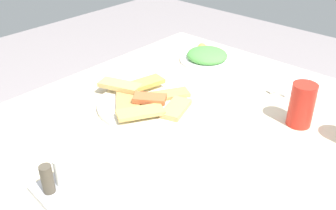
{
  "coord_description": "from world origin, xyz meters",
  "views": [
    {
      "loc": [
        0.7,
        0.57,
        1.32
      ],
      "look_at": [
        0.01,
        -0.05,
        0.77
      ],
      "focal_mm": 41.0,
      "sensor_mm": 36.0,
      "label": 1
    }
  ],
  "objects_px": {
    "pide_platter": "(146,102)",
    "condiment_caddy": "(55,183)",
    "dining_table": "(183,143)",
    "soda_can": "(302,105)",
    "paper_napkin": "(294,87)",
    "fork": "(289,84)",
    "salad_plate_greens": "(207,56)",
    "spoon": "(300,88)"
  },
  "relations": [
    {
      "from": "condiment_caddy",
      "to": "soda_can",
      "type": "bearing_deg",
      "value": 155.96
    },
    {
      "from": "fork",
      "to": "salad_plate_greens",
      "type": "bearing_deg",
      "value": -69.96
    },
    {
      "from": "salad_plate_greens",
      "to": "spoon",
      "type": "bearing_deg",
      "value": 92.91
    },
    {
      "from": "pide_platter",
      "to": "condiment_caddy",
      "type": "height_order",
      "value": "condiment_caddy"
    },
    {
      "from": "soda_can",
      "to": "paper_napkin",
      "type": "distance_m",
      "value": 0.23
    },
    {
      "from": "spoon",
      "to": "soda_can",
      "type": "bearing_deg",
      "value": 36.63
    },
    {
      "from": "paper_napkin",
      "to": "soda_can",
      "type": "bearing_deg",
      "value": 28.7
    },
    {
      "from": "dining_table",
      "to": "condiment_caddy",
      "type": "xyz_separation_m",
      "value": [
        0.4,
        -0.02,
        0.1
      ]
    },
    {
      "from": "dining_table",
      "to": "paper_napkin",
      "type": "xyz_separation_m",
      "value": [
        -0.39,
        0.14,
        0.08
      ]
    },
    {
      "from": "pide_platter",
      "to": "soda_can",
      "type": "relative_size",
      "value": 2.63
    },
    {
      "from": "dining_table",
      "to": "spoon",
      "type": "xyz_separation_m",
      "value": [
        -0.39,
        0.16,
        0.09
      ]
    },
    {
      "from": "salad_plate_greens",
      "to": "fork",
      "type": "height_order",
      "value": "salad_plate_greens"
    },
    {
      "from": "salad_plate_greens",
      "to": "condiment_caddy",
      "type": "relative_size",
      "value": 2.05
    },
    {
      "from": "salad_plate_greens",
      "to": "dining_table",
      "type": "bearing_deg",
      "value": 28.1
    },
    {
      "from": "salad_plate_greens",
      "to": "spoon",
      "type": "xyz_separation_m",
      "value": [
        -0.02,
        0.36,
        -0.01
      ]
    },
    {
      "from": "salad_plate_greens",
      "to": "fork",
      "type": "xyz_separation_m",
      "value": [
        -0.02,
        0.32,
        -0.01
      ]
    },
    {
      "from": "fork",
      "to": "spoon",
      "type": "distance_m",
      "value": 0.04
    },
    {
      "from": "dining_table",
      "to": "paper_napkin",
      "type": "distance_m",
      "value": 0.42
    },
    {
      "from": "soda_can",
      "to": "spoon",
      "type": "distance_m",
      "value": 0.22
    },
    {
      "from": "dining_table",
      "to": "condiment_caddy",
      "type": "bearing_deg",
      "value": -2.59
    },
    {
      "from": "dining_table",
      "to": "spoon",
      "type": "distance_m",
      "value": 0.43
    },
    {
      "from": "dining_table",
      "to": "paper_napkin",
      "type": "height_order",
      "value": "paper_napkin"
    },
    {
      "from": "salad_plate_greens",
      "to": "paper_napkin",
      "type": "xyz_separation_m",
      "value": [
        -0.02,
        0.34,
        -0.02
      ]
    },
    {
      "from": "pide_platter",
      "to": "fork",
      "type": "xyz_separation_m",
      "value": [
        -0.4,
        0.26,
        -0.01
      ]
    },
    {
      "from": "soda_can",
      "to": "spoon",
      "type": "height_order",
      "value": "soda_can"
    },
    {
      "from": "fork",
      "to": "condiment_caddy",
      "type": "height_order",
      "value": "condiment_caddy"
    },
    {
      "from": "spoon",
      "to": "condiment_caddy",
      "type": "height_order",
      "value": "condiment_caddy"
    },
    {
      "from": "pide_platter",
      "to": "fork",
      "type": "relative_size",
      "value": 1.75
    },
    {
      "from": "salad_plate_greens",
      "to": "condiment_caddy",
      "type": "bearing_deg",
      "value": 13.08
    },
    {
      "from": "pide_platter",
      "to": "salad_plate_greens",
      "type": "height_order",
      "value": "salad_plate_greens"
    },
    {
      "from": "pide_platter",
      "to": "condiment_caddy",
      "type": "bearing_deg",
      "value": 16.53
    },
    {
      "from": "dining_table",
      "to": "soda_can",
      "type": "xyz_separation_m",
      "value": [
        -0.19,
        0.25,
        0.14
      ]
    },
    {
      "from": "paper_napkin",
      "to": "fork",
      "type": "distance_m",
      "value": 0.02
    },
    {
      "from": "soda_can",
      "to": "condiment_caddy",
      "type": "xyz_separation_m",
      "value": [
        0.6,
        -0.27,
        -0.04
      ]
    },
    {
      "from": "soda_can",
      "to": "dining_table",
      "type": "bearing_deg",
      "value": -51.82
    },
    {
      "from": "salad_plate_greens",
      "to": "soda_can",
      "type": "distance_m",
      "value": 0.48
    },
    {
      "from": "soda_can",
      "to": "condiment_caddy",
      "type": "height_order",
      "value": "soda_can"
    },
    {
      "from": "dining_table",
      "to": "pide_platter",
      "type": "bearing_deg",
      "value": -83.81
    },
    {
      "from": "pide_platter",
      "to": "salad_plate_greens",
      "type": "relative_size",
      "value": 1.61
    },
    {
      "from": "pide_platter",
      "to": "paper_napkin",
      "type": "height_order",
      "value": "pide_platter"
    },
    {
      "from": "spoon",
      "to": "condiment_caddy",
      "type": "xyz_separation_m",
      "value": [
        0.79,
        -0.18,
        0.02
      ]
    },
    {
      "from": "soda_can",
      "to": "condiment_caddy",
      "type": "bearing_deg",
      "value": -24.04
    }
  ]
}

